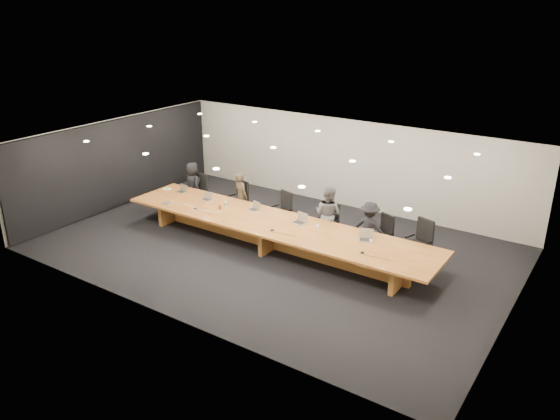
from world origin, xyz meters
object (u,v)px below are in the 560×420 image
object	(u,v)px
chair_mid_left	(281,210)
chair_mid_right	(327,221)
person_d	(369,228)
water_bottle	(226,204)
laptop_a	(181,189)
mic_right	(362,252)
person_c	(328,214)
laptop_c	(253,206)
chair_far_left	(197,191)
conference_table	(274,230)
paper_cup_far	(371,241)
chair_left	(237,200)
amber_mug	(220,207)
laptop_b	(206,196)
laptop_e	(366,235)
chair_far_right	(418,242)
mic_center	(272,230)
chair_right	(381,234)
person_a	(193,185)
laptop_d	(299,218)
mic_left	(195,209)
person_b	(241,196)
paper_cup_near	(317,227)
av_box	(166,203)

from	to	relation	value
chair_mid_left	chair_mid_right	world-z (taller)	chair_mid_left
person_d	water_bottle	bearing A→B (deg)	11.36
laptop_a	mic_right	size ratio (longest dim) A/B	2.59
person_c	person_d	distance (m)	1.23
chair_mid_left	laptop_c	xyz separation A→B (m)	(-0.37, -0.83, 0.31)
chair_far_left	water_bottle	bearing A→B (deg)	-31.12
conference_table	paper_cup_far	bearing A→B (deg)	4.99
chair_left	laptop_c	xyz separation A→B (m)	(1.18, -0.77, 0.29)
chair_left	mic_right	world-z (taller)	chair_left
conference_table	laptop_a	xyz separation A→B (m)	(-3.69, 0.40, 0.34)
person_c	water_bottle	distance (m)	2.90
amber_mug	laptop_b	bearing A→B (deg)	157.55
chair_far_left	water_bottle	distance (m)	2.26
chair_left	amber_mug	bearing A→B (deg)	-63.57
chair_mid_left	laptop_e	distance (m)	3.29
chair_far_right	laptop_a	bearing A→B (deg)	-154.48
conference_table	laptop_b	distance (m)	2.64
chair_mid_right	mic_center	xyz separation A→B (m)	(-0.62, -1.77, 0.24)
mic_center	conference_table	bearing A→B (deg)	120.82
chair_far_right	laptop_a	size ratio (longest dim) A/B	4.11
chair_right	laptop_b	xyz separation A→B (m)	(-5.07, -1.05, 0.34)
mic_center	paper_cup_far	bearing A→B (deg)	16.05
chair_right	person_a	distance (m)	6.39
chair_mid_left	chair_right	world-z (taller)	chair_mid_left
chair_mid_right	laptop_d	world-z (taller)	chair_mid_right
paper_cup_far	laptop_c	bearing A→B (deg)	177.08
chair_left	person_a	distance (m)	1.76
mic_left	mic_right	xyz separation A→B (m)	(5.12, 0.05, -0.00)
laptop_b	amber_mug	distance (m)	0.87
person_d	mic_center	xyz separation A→B (m)	(-1.92, -1.65, 0.07)
person_b	chair_far_left	bearing A→B (deg)	17.29
amber_mug	laptop_e	bearing A→B (deg)	4.34
chair_left	paper_cup_near	size ratio (longest dim) A/B	13.28
conference_table	person_a	bearing A→B (deg)	163.44
mic_right	person_a	bearing A→B (deg)	167.00
laptop_a	mic_center	size ratio (longest dim) A/B	2.41
chair_mid_left	paper_cup_near	bearing A→B (deg)	-12.89
paper_cup_far	amber_mug	bearing A→B (deg)	-176.57
laptop_a	water_bottle	bearing A→B (deg)	1.27
person_a	chair_left	bearing A→B (deg)	-158.24
chair_far_right	av_box	distance (m)	7.10
chair_far_left	mic_left	bearing A→B (deg)	-53.36
chair_mid_right	laptop_b	size ratio (longest dim) A/B	3.56
laptop_b	mic_left	world-z (taller)	laptop_b
laptop_c	mic_right	distance (m)	3.82
laptop_a	amber_mug	distance (m)	1.94
chair_left	person_c	xyz separation A→B (m)	(3.12, 0.02, 0.21)
paper_cup_near	chair_far_right	bearing A→B (deg)	22.85
laptop_a	mic_center	world-z (taller)	laptop_a
chair_right	laptop_d	size ratio (longest dim) A/B	3.00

